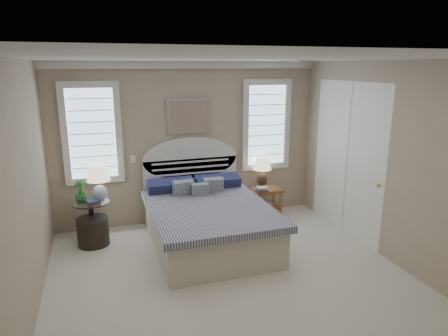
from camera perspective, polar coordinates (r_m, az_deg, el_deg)
floor at (r=5.01m, az=2.25°, el=-17.16°), size 4.50×5.00×0.01m
ceiling at (r=4.27m, az=2.61°, el=15.41°), size 4.50×5.00×0.01m
wall_back at (r=6.79m, az=-4.99°, el=3.54°), size 4.50×0.02×2.70m
wall_left at (r=4.26m, az=-27.33°, el=-4.66°), size 0.02×5.00×2.70m
wall_right at (r=5.63m, az=24.40°, el=0.03°), size 0.02×5.00×2.70m
crown_molding at (r=6.63m, az=-5.16°, el=14.49°), size 4.50×0.08×0.12m
hvac_vent at (r=5.51m, az=11.69°, el=14.71°), size 0.30×0.20×0.02m
switch_plate at (r=6.67m, az=-12.89°, el=1.28°), size 0.08×0.01×0.12m
window_left at (r=6.56m, az=-18.34°, el=4.70°), size 0.90×0.06×1.60m
window_right at (r=7.17m, az=6.01°, el=6.13°), size 0.90×0.06×1.60m
painting at (r=6.68m, az=-5.00°, el=7.45°), size 0.74×0.04×0.58m
closet_door at (r=6.56m, az=17.16°, el=1.22°), size 0.02×1.80×2.40m
bed at (r=6.09m, az=-2.52°, el=-7.18°), size 1.72×2.28×1.47m
side_table_left at (r=6.45m, az=-18.36°, el=-6.66°), size 0.56×0.56×0.63m
nightstand_right at (r=7.12m, az=6.10°, el=-4.00°), size 0.50×0.40×0.53m
floor_pot at (r=6.37m, az=-18.20°, el=-8.60°), size 0.51×0.51×0.42m
lamp_left at (r=6.26m, az=-17.45°, el=-1.56°), size 0.43×0.43×0.56m
lamp_right at (r=7.10m, az=5.46°, el=-0.06°), size 0.40×0.40×0.54m
potted_plant at (r=6.35m, az=-19.81°, el=-3.18°), size 0.22×0.22×0.34m
books_left at (r=6.27m, az=-18.15°, el=-4.62°), size 0.22×0.18×0.05m
books_right at (r=6.87m, az=5.45°, el=-3.05°), size 0.22×0.17×0.08m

